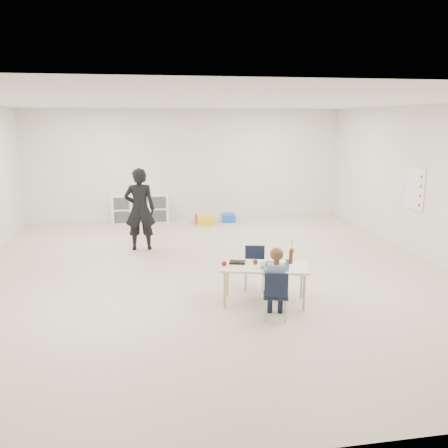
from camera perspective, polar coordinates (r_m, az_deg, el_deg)
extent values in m
plane|color=beige|center=(8.06, -1.34, -5.85)|extent=(9.00, 9.00, 0.00)
plane|color=white|center=(7.65, -1.45, 14.47)|extent=(9.00, 9.00, 0.00)
cube|color=white|center=(12.17, -4.54, 7.10)|extent=(8.00, 0.02, 2.80)
cube|color=white|center=(3.46, 9.76, -6.87)|extent=(8.00, 0.02, 2.80)
cube|color=white|center=(9.21, 24.13, 4.32)|extent=(0.02, 9.00, 2.80)
cube|color=beige|center=(6.63, 4.90, -5.14)|extent=(1.31, 0.88, 0.03)
cube|color=black|center=(6.66, 5.85, -4.80)|extent=(0.25, 0.21, 0.03)
cube|color=black|center=(6.71, 1.62, -4.61)|extent=(0.25, 0.21, 0.03)
cube|color=white|center=(6.48, 4.73, -4.96)|extent=(0.09, 0.09, 0.10)
ellipsoid|color=tan|center=(6.50, 7.13, -5.09)|extent=(0.09, 0.09, 0.07)
sphere|color=maroon|center=(6.66, 3.80, -4.57)|extent=(0.07, 0.07, 0.07)
sphere|color=maroon|center=(6.58, 0.01, -4.77)|extent=(0.07, 0.07, 0.07)
cube|color=white|center=(12.05, -10.05, 1.85)|extent=(1.40, 0.40, 0.70)
cube|color=white|center=(9.72, 22.00, 3.98)|extent=(0.02, 0.60, 0.80)
imported|color=black|center=(9.43, -10.09, 1.77)|extent=(0.61, 0.42, 1.62)
cube|color=red|center=(11.77, -2.51, 0.56)|extent=(0.37, 0.46, 0.21)
cube|color=yellow|center=(11.66, -2.29, 0.52)|extent=(0.42, 0.51, 0.24)
cube|color=blue|center=(11.99, 0.55, 0.77)|extent=(0.34, 0.42, 0.20)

